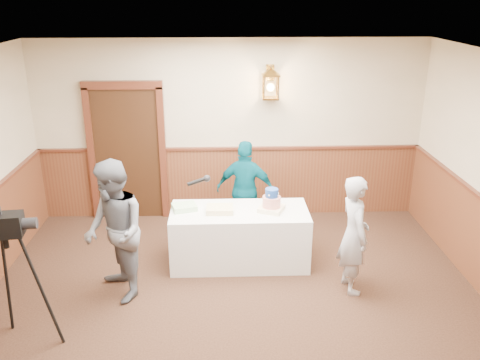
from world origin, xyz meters
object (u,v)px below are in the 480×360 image
Objects in this scene: tiered_cake at (272,202)px; sheet_cake_yellow at (220,209)px; display_table at (239,236)px; interviewer at (115,232)px; sheet_cake_green at (184,207)px; tv_camera_rig at (15,290)px; assistant_p at (246,190)px; baker at (354,235)px.

tiered_cake is 1.13× the size of sheet_cake_yellow.
interviewer is (-1.46, -0.76, 0.47)m from display_table.
interviewer is (-0.74, -0.82, 0.06)m from sheet_cake_green.
assistant_p is at bearing 37.95° from tv_camera_rig.
sheet_cake_green is at bearing 175.62° from display_table.
tv_camera_rig is at bearing -132.09° from sheet_cake_green.
sheet_cake_yellow is 0.87m from assistant_p.
tiered_cake is 2.02m from interviewer.
tv_camera_rig is at bearing -148.47° from tiered_cake.
sheet_cake_yellow is 1.14× the size of sheet_cake_green.
sheet_cake_green is 0.21× the size of assistant_p.
display_table is 1.55m from baker.
display_table is 1.21× the size of tv_camera_rig.
interviewer reaches higher than tv_camera_rig.
sheet_cake_yellow is 0.24× the size of baker.
sheet_cake_green is 1.09m from assistant_p.
tiered_cake is 0.27× the size of baker.
sheet_cake_yellow is at bearing 31.73° from tv_camera_rig.
interviewer is 2.19m from assistant_p.
assistant_p is at bearing 32.43° from baker.
tiered_cake reaches higher than sheet_cake_green.
sheet_cake_yellow is at bearing -172.39° from display_table.
sheet_cake_yellow is at bearing 78.25° from assistant_p.
baker is (1.59, -0.68, -0.05)m from sheet_cake_yellow.
interviewer reaches higher than sheet_cake_yellow.
interviewer reaches higher than sheet_cake_green.
baker is at bearing -20.60° from sheet_cake_green.
baker is at bearing -23.24° from sheet_cake_yellow.
sheet_cake_green is 0.20× the size of tv_camera_rig.
sheet_cake_green is 0.18× the size of interviewer.
assistant_p reaches higher than baker.
tv_camera_rig reaches higher than sheet_cake_green.
assistant_p is (0.84, 0.69, -0.05)m from sheet_cake_green.
tv_camera_rig is (-2.28, -1.67, 0.29)m from display_table.
baker is at bearing 7.61° from tv_camera_rig.
sheet_cake_green reaches higher than display_table.
display_table is 1.23× the size of baker.
sheet_cake_yellow and sheet_cake_green have the same top height.
sheet_cake_green is (-0.46, 0.09, -0.00)m from sheet_cake_yellow.
interviewer is at bearing 57.62° from assistant_p.
assistant_p is (-0.30, 0.76, -0.13)m from tiered_cake.
sheet_cake_yellow is at bearing 59.55° from baker.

